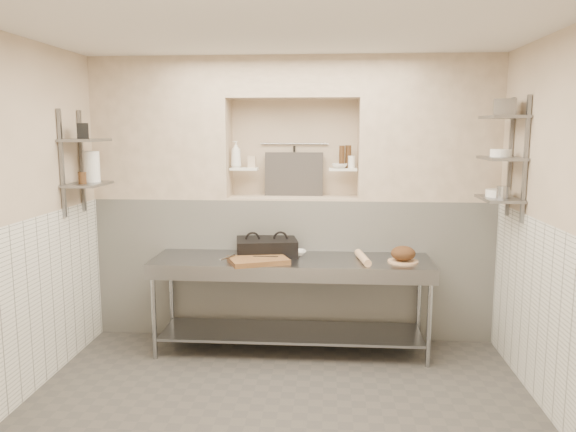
# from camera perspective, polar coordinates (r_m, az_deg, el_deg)

# --- Properties ---
(floor) EXTENTS (4.00, 3.90, 0.10)m
(floor) POSITION_cam_1_polar(r_m,az_deg,el_deg) (4.48, -1.02, -19.86)
(floor) COLOR #46423E
(floor) RESTS_ON ground
(ceiling) EXTENTS (4.00, 3.90, 0.10)m
(ceiling) POSITION_cam_1_polar(r_m,az_deg,el_deg) (4.00, -1.14, 19.66)
(ceiling) COLOR silver
(ceiling) RESTS_ON ground
(wall_left) EXTENTS (0.10, 3.90, 2.80)m
(wall_left) POSITION_cam_1_polar(r_m,az_deg,el_deg) (4.65, -27.13, -0.79)
(wall_left) COLOR beige
(wall_left) RESTS_ON ground
(wall_right) EXTENTS (0.10, 3.90, 2.80)m
(wall_right) POSITION_cam_1_polar(r_m,az_deg,el_deg) (4.32, 27.16, -1.46)
(wall_right) COLOR beige
(wall_right) RESTS_ON ground
(wall_back) EXTENTS (4.00, 0.10, 2.80)m
(wall_back) POSITION_cam_1_polar(r_m,az_deg,el_deg) (5.96, 0.69, 2.08)
(wall_back) COLOR beige
(wall_back) RESTS_ON ground
(wall_front) EXTENTS (4.00, 0.10, 2.80)m
(wall_front) POSITION_cam_1_polar(r_m,az_deg,el_deg) (2.07, -6.30, -10.89)
(wall_front) COLOR beige
(wall_front) RESTS_ON ground
(backwall_lower) EXTENTS (4.00, 0.40, 1.40)m
(backwall_lower) POSITION_cam_1_polar(r_m,az_deg,el_deg) (5.84, 0.53, -5.04)
(backwall_lower) COLOR white
(backwall_lower) RESTS_ON floor
(alcove_sill) EXTENTS (1.30, 0.40, 0.02)m
(alcove_sill) POSITION_cam_1_polar(r_m,az_deg,el_deg) (5.71, 0.54, 1.89)
(alcove_sill) COLOR beige
(alcove_sill) RESTS_ON backwall_lower
(backwall_pillar_left) EXTENTS (1.35, 0.40, 1.40)m
(backwall_pillar_left) POSITION_cam_1_polar(r_m,az_deg,el_deg) (5.91, -12.53, 8.62)
(backwall_pillar_left) COLOR beige
(backwall_pillar_left) RESTS_ON backwall_lower
(backwall_pillar_right) EXTENTS (1.35, 0.40, 1.40)m
(backwall_pillar_right) POSITION_cam_1_polar(r_m,az_deg,el_deg) (5.74, 14.01, 8.57)
(backwall_pillar_right) COLOR beige
(backwall_pillar_right) RESTS_ON backwall_lower
(backwall_header) EXTENTS (1.30, 0.40, 0.40)m
(backwall_header) POSITION_cam_1_polar(r_m,az_deg,el_deg) (5.70, 0.56, 13.86)
(backwall_header) COLOR beige
(backwall_header) RESTS_ON backwall_lower
(wainscot_left) EXTENTS (0.02, 3.90, 1.40)m
(wainscot_left) POSITION_cam_1_polar(r_m,az_deg,el_deg) (4.77, -25.92, -9.12)
(wainscot_left) COLOR white
(wainscot_left) RESTS_ON floor
(wainscot_right) EXTENTS (0.02, 3.90, 1.40)m
(wainscot_right) POSITION_cam_1_polar(r_m,az_deg,el_deg) (4.46, 25.80, -10.35)
(wainscot_right) COLOR white
(wainscot_right) RESTS_ON floor
(alcove_shelf_left) EXTENTS (0.28, 0.16, 0.02)m
(alcove_shelf_left) POSITION_cam_1_polar(r_m,az_deg,el_deg) (5.74, -4.46, 4.80)
(alcove_shelf_left) COLOR white
(alcove_shelf_left) RESTS_ON backwall_lower
(alcove_shelf_right) EXTENTS (0.28, 0.16, 0.02)m
(alcove_shelf_right) POSITION_cam_1_polar(r_m,az_deg,el_deg) (5.68, 5.60, 4.74)
(alcove_shelf_right) COLOR white
(alcove_shelf_right) RESTS_ON backwall_lower
(utensil_rail) EXTENTS (0.70, 0.02, 0.02)m
(utensil_rail) POSITION_cam_1_polar(r_m,az_deg,el_deg) (5.85, 0.65, 7.35)
(utensil_rail) COLOR gray
(utensil_rail) RESTS_ON wall_back
(hanging_steel) EXTENTS (0.02, 0.02, 0.30)m
(hanging_steel) POSITION_cam_1_polar(r_m,az_deg,el_deg) (5.83, 0.64, 5.68)
(hanging_steel) COLOR black
(hanging_steel) RESTS_ON utensil_rail
(splash_panel) EXTENTS (0.60, 0.08, 0.45)m
(splash_panel) POSITION_cam_1_polar(r_m,az_deg,el_deg) (5.79, 0.60, 4.27)
(splash_panel) COLOR #383330
(splash_panel) RESTS_ON alcove_sill
(shelf_rail_left_a) EXTENTS (0.03, 0.03, 0.95)m
(shelf_rail_left_a) POSITION_cam_1_polar(r_m,az_deg,el_deg) (5.67, -20.22, 5.26)
(shelf_rail_left_a) COLOR slate
(shelf_rail_left_a) RESTS_ON wall_left
(shelf_rail_left_b) EXTENTS (0.03, 0.03, 0.95)m
(shelf_rail_left_b) POSITION_cam_1_polar(r_m,az_deg,el_deg) (5.31, -21.99, 4.96)
(shelf_rail_left_b) COLOR slate
(shelf_rail_left_b) RESTS_ON wall_left
(wall_shelf_left_lower) EXTENTS (0.30, 0.50, 0.02)m
(wall_shelf_left_lower) POSITION_cam_1_polar(r_m,az_deg,el_deg) (5.45, -19.67, 3.05)
(wall_shelf_left_lower) COLOR slate
(wall_shelf_left_lower) RESTS_ON wall_left
(wall_shelf_left_upper) EXTENTS (0.30, 0.50, 0.03)m
(wall_shelf_left_upper) POSITION_cam_1_polar(r_m,az_deg,el_deg) (5.43, -19.89, 7.26)
(wall_shelf_left_upper) COLOR slate
(wall_shelf_left_upper) RESTS_ON wall_left
(shelf_rail_right_a) EXTENTS (0.03, 0.03, 1.05)m
(shelf_rail_right_a) POSITION_cam_1_polar(r_m,az_deg,el_deg) (5.41, 21.64, 5.57)
(shelf_rail_right_a) COLOR slate
(shelf_rail_right_a) RESTS_ON wall_right
(shelf_rail_right_b) EXTENTS (0.03, 0.03, 1.05)m
(shelf_rail_right_b) POSITION_cam_1_polar(r_m,az_deg,el_deg) (5.03, 22.99, 5.30)
(shelf_rail_right_b) COLOR slate
(shelf_rail_right_b) RESTS_ON wall_right
(wall_shelf_right_lower) EXTENTS (0.30, 0.50, 0.02)m
(wall_shelf_right_lower) POSITION_cam_1_polar(r_m,az_deg,el_deg) (5.21, 20.65, 1.66)
(wall_shelf_right_lower) COLOR slate
(wall_shelf_right_lower) RESTS_ON wall_right
(wall_shelf_right_mid) EXTENTS (0.30, 0.50, 0.02)m
(wall_shelf_right_mid) POSITION_cam_1_polar(r_m,az_deg,el_deg) (5.18, 20.86, 5.50)
(wall_shelf_right_mid) COLOR slate
(wall_shelf_right_mid) RESTS_ON wall_right
(wall_shelf_right_upper) EXTENTS (0.30, 0.50, 0.03)m
(wall_shelf_right_upper) POSITION_cam_1_polar(r_m,az_deg,el_deg) (5.18, 21.07, 9.36)
(wall_shelf_right_upper) COLOR slate
(wall_shelf_right_upper) RESTS_ON wall_right
(prep_table) EXTENTS (2.60, 0.70, 0.90)m
(prep_table) POSITION_cam_1_polar(r_m,az_deg,el_deg) (5.31, 0.32, -7.10)
(prep_table) COLOR gray
(prep_table) RESTS_ON floor
(panini_press) EXTENTS (0.63, 0.51, 0.16)m
(panini_press) POSITION_cam_1_polar(r_m,az_deg,el_deg) (5.41, -2.19, -3.15)
(panini_press) COLOR black
(panini_press) RESTS_ON prep_table
(cutting_board) EXTENTS (0.61, 0.52, 0.05)m
(cutting_board) POSITION_cam_1_polar(r_m,az_deg,el_deg) (5.11, -3.04, -4.51)
(cutting_board) COLOR brown
(cutting_board) RESTS_ON prep_table
(knife_blade) EXTENTS (0.23, 0.03, 0.01)m
(knife_blade) POSITION_cam_1_polar(r_m,az_deg,el_deg) (5.14, -2.30, -4.14)
(knife_blade) COLOR gray
(knife_blade) RESTS_ON cutting_board
(tongs) EXTENTS (0.11, 0.22, 0.02)m
(tongs) POSITION_cam_1_polar(r_m,az_deg,el_deg) (5.09, -6.18, -4.20)
(tongs) COLOR gray
(tongs) RESTS_ON cutting_board
(mixing_bowl) EXTENTS (0.22, 0.22, 0.05)m
(mixing_bowl) POSITION_cam_1_polar(r_m,az_deg,el_deg) (5.39, 0.83, -3.77)
(mixing_bowl) COLOR white
(mixing_bowl) RESTS_ON prep_table
(rolling_pin) EXTENTS (0.13, 0.46, 0.07)m
(rolling_pin) POSITION_cam_1_polar(r_m,az_deg,el_deg) (5.18, 7.61, -4.24)
(rolling_pin) COLOR tan
(rolling_pin) RESTS_ON prep_table
(bread_board) EXTENTS (0.28, 0.28, 0.02)m
(bread_board) POSITION_cam_1_polar(r_m,az_deg,el_deg) (5.23, 11.60, -4.54)
(bread_board) COLOR tan
(bread_board) RESTS_ON prep_table
(bread_loaf) EXTENTS (0.22, 0.22, 0.13)m
(bread_loaf) POSITION_cam_1_polar(r_m,az_deg,el_deg) (5.21, 11.62, -3.74)
(bread_loaf) COLOR #4C2D19
(bread_loaf) RESTS_ON bread_board
(bottle_soap) EXTENTS (0.14, 0.14, 0.27)m
(bottle_soap) POSITION_cam_1_polar(r_m,az_deg,el_deg) (5.71, -5.31, 6.25)
(bottle_soap) COLOR white
(bottle_soap) RESTS_ON alcove_shelf_left
(jar_alcove) EXTENTS (0.08, 0.08, 0.12)m
(jar_alcove) POSITION_cam_1_polar(r_m,az_deg,el_deg) (5.75, -3.69, 5.52)
(jar_alcove) COLOR beige
(jar_alcove) RESTS_ON alcove_shelf_left
(bowl_alcove) EXTENTS (0.19, 0.19, 0.05)m
(bowl_alcove) POSITION_cam_1_polar(r_m,az_deg,el_deg) (5.65, 5.25, 5.10)
(bowl_alcove) COLOR white
(bowl_alcove) RESTS_ON alcove_shelf_right
(condiment_a) EXTENTS (0.06, 0.06, 0.23)m
(condiment_a) POSITION_cam_1_polar(r_m,az_deg,el_deg) (5.70, 6.13, 6.02)
(condiment_a) COLOR #412916
(condiment_a) RESTS_ON alcove_shelf_right
(condiment_b) EXTENTS (0.06, 0.06, 0.23)m
(condiment_b) POSITION_cam_1_polar(r_m,az_deg,el_deg) (5.66, 5.49, 6.00)
(condiment_b) COLOR #412916
(condiment_b) RESTS_ON alcove_shelf_right
(condiment_c) EXTENTS (0.07, 0.07, 0.12)m
(condiment_c) POSITION_cam_1_polar(r_m,az_deg,el_deg) (5.68, 6.48, 5.48)
(condiment_c) COLOR white
(condiment_c) RESTS_ON alcove_shelf_right
(jug_left) EXTENTS (0.14, 0.14, 0.28)m
(jug_left) POSITION_cam_1_polar(r_m,az_deg,el_deg) (5.54, -19.29, 4.76)
(jug_left) COLOR white
(jug_left) RESTS_ON wall_shelf_left_lower
(jar_left) EXTENTS (0.07, 0.07, 0.11)m
(jar_left) POSITION_cam_1_polar(r_m,az_deg,el_deg) (5.35, -20.17, 3.65)
(jar_left) COLOR #412916
(jar_left) RESTS_ON wall_shelf_left_lower
(box_left_upper) EXTENTS (0.13, 0.13, 0.14)m
(box_left_upper) POSITION_cam_1_polar(r_m,az_deg,el_deg) (5.39, -20.14, 8.11)
(box_left_upper) COLOR black
(box_left_upper) RESTS_ON wall_shelf_left_upper
(bowl_right) EXTENTS (0.21, 0.21, 0.06)m
(bowl_right) POSITION_cam_1_polar(r_m,az_deg,el_deg) (5.25, 20.55, 2.19)
(bowl_right) COLOR white
(bowl_right) RESTS_ON wall_shelf_right_lower
(canister_right) EXTENTS (0.11, 0.11, 0.11)m
(canister_right) POSITION_cam_1_polar(r_m,az_deg,el_deg) (5.11, 20.99, 2.26)
(canister_right) COLOR gray
(canister_right) RESTS_ON wall_shelf_right_lower
(bowl_right_mid) EXTENTS (0.18, 0.18, 0.07)m
(bowl_right_mid) POSITION_cam_1_polar(r_m,az_deg,el_deg) (5.21, 20.79, 6.01)
(bowl_right_mid) COLOR white
(bowl_right_mid) RESTS_ON wall_shelf_right_mid
(basket_right) EXTENTS (0.22, 0.25, 0.14)m
(basket_right) POSITION_cam_1_polar(r_m,az_deg,el_deg) (5.18, 21.14, 10.26)
(basket_right) COLOR gray
(basket_right) RESTS_ON wall_shelf_right_upper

